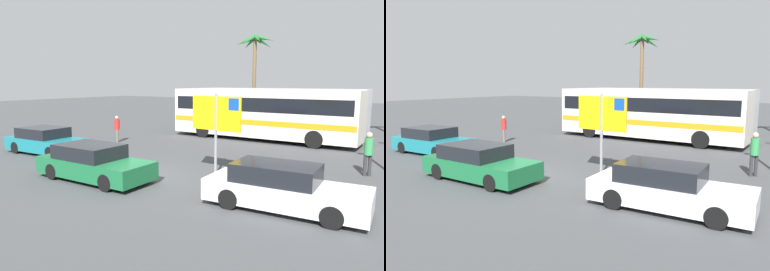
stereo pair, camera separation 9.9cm
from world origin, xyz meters
TOP-DOWN VIEW (x-y plane):
  - ground at (0.00, 0.00)m, footprint 120.00×120.00m
  - bus_front_coach at (0.54, 11.21)m, footprint 11.67×2.50m
  - bus_rear_coach at (0.30, 14.51)m, footprint 11.67×2.50m
  - ferry_sign at (2.75, 1.93)m, footprint 2.20×0.24m
  - car_white at (6.15, -0.17)m, footprint 4.64×1.95m
  - car_teal at (-6.85, 1.00)m, footprint 4.45×2.15m
  - car_green at (-0.82, -1.05)m, footprint 4.59×1.95m
  - pedestrian_crossing_lot at (7.56, 5.30)m, footprint 0.32×0.32m
  - pedestrian_near_sign at (-6.35, 5.51)m, footprint 0.32×0.32m
  - palm_tree_seaside at (-3.98, 19.90)m, footprint 3.48×3.52m

SIDE VIEW (x-z plane):
  - ground at x=0.00m, z-range 0.00..0.00m
  - car_white at x=6.15m, z-range -0.03..1.30m
  - car_teal at x=-6.85m, z-range -0.03..1.30m
  - car_green at x=-0.82m, z-range -0.03..1.30m
  - pedestrian_near_sign at x=-6.35m, z-range 0.14..1.74m
  - pedestrian_crossing_lot at x=7.56m, z-range 0.16..1.88m
  - bus_front_coach at x=0.54m, z-range 0.20..3.37m
  - bus_rear_coach at x=0.30m, z-range 0.20..3.37m
  - ferry_sign at x=2.75m, z-range 0.73..3.93m
  - palm_tree_seaside at x=-3.98m, z-range 2.50..10.26m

